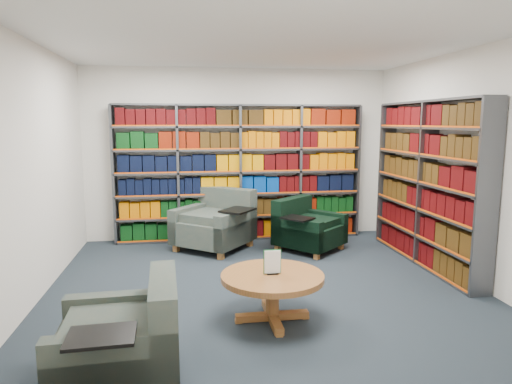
{
  "coord_description": "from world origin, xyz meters",
  "views": [
    {
      "loc": [
        -0.88,
        -5.07,
        1.93
      ],
      "look_at": [
        0.0,
        0.6,
        1.05
      ],
      "focal_mm": 32.0,
      "sensor_mm": 36.0,
      "label": 1
    }
  ],
  "objects": [
    {
      "name": "room_shell",
      "position": [
        0.0,
        0.0,
        1.4
      ],
      "size": [
        5.02,
        5.02,
        2.82
      ],
      "color": "black",
      "rests_on": "ground"
    },
    {
      "name": "bookshelf_back",
      "position": [
        0.0,
        2.34,
        1.1
      ],
      "size": [
        4.0,
        0.28,
        2.2
      ],
      "color": "#47494F",
      "rests_on": "ground"
    },
    {
      "name": "bookshelf_right",
      "position": [
        2.34,
        0.6,
        1.1
      ],
      "size": [
        0.28,
        2.5,
        2.2
      ],
      "color": "#47494F",
      "rests_on": "ground"
    },
    {
      "name": "chair_teal_left",
      "position": [
        -0.42,
        1.84,
        0.36
      ],
      "size": [
        1.38,
        1.38,
        0.9
      ],
      "color": "#082531",
      "rests_on": "ground"
    },
    {
      "name": "chair_green_right",
      "position": [
        0.91,
        1.54,
        0.31
      ],
      "size": [
        1.2,
        1.2,
        0.77
      ],
      "color": "black",
      "rests_on": "ground"
    },
    {
      "name": "chair_teal_front",
      "position": [
        -1.32,
        -1.8,
        0.32
      ],
      "size": [
        0.91,
        1.05,
        0.8
      ],
      "color": "#082531",
      "rests_on": "ground"
    },
    {
      "name": "coffee_table",
      "position": [
        -0.07,
        -0.9,
        0.38
      ],
      "size": [
        1.0,
        1.0,
        0.71
      ],
      "color": "#9C5334",
      "rests_on": "ground"
    }
  ]
}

